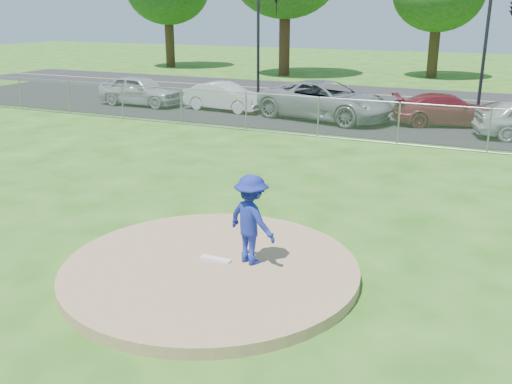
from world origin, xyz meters
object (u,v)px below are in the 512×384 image
Objects in this scene: traffic_signal_center at (512,9)px; pitcher at (251,220)px; traffic_signal_left at (262,33)px; parked_car_darkred at (447,110)px; parked_car_gray at (326,100)px; parked_car_white at (225,97)px; traffic_cone at (251,105)px; parked_car_silver at (140,90)px.

traffic_signal_center reaches higher than pitcher.
parked_car_darkred is at bearing -27.20° from traffic_signal_left.
parked_car_gray is (-6.83, -6.43, -3.77)m from traffic_signal_center.
pitcher reaches higher than parked_car_darkred.
parked_car_white is 5.09m from parked_car_gray.
traffic_cone is at bearing -148.10° from traffic_signal_center.
traffic_cone is at bearing 76.28° from parked_car_darkred.
traffic_signal_left is 1.29× the size of parked_car_silver.
traffic_signal_center is at bearing -34.09° from parked_car_gray.
traffic_signal_left is 7.49m from traffic_cone.
pitcher is at bearing -138.42° from parked_car_silver.
traffic_signal_center is at bearing -37.53° from parked_car_darkred.
pitcher is (-3.33, -21.59, -3.58)m from traffic_signal_center.
traffic_signal_center is 18.14m from parked_car_silver.
pitcher reaches higher than parked_car_white.
pitcher is 0.38× the size of parked_car_silver.
parked_car_white is at bearing -82.43° from traffic_signal_left.
pitcher is at bearing -98.78° from traffic_signal_center.
traffic_cone is at bearing -70.12° from traffic_signal_left.
parked_car_white is (-11.91, -6.21, -3.95)m from traffic_signal_center.
traffic_signal_center is 1.26× the size of parked_car_darkred.
pitcher is at bearing -64.97° from traffic_cone.
parked_car_silver is 0.98× the size of parked_car_darkred.
traffic_signal_left reaches higher than parked_car_darkred.
parked_car_gray is at bearing -54.72° from pitcher.
parked_car_silver is 4.56m from parked_car_white.
pitcher reaches higher than parked_car_gray.
parked_car_gray reaches higher than parked_car_silver.
traffic_cone is at bearing -88.38° from parked_car_silver.
parked_car_darkred is (-1.83, -5.60, -3.96)m from traffic_signal_center.
pitcher is 0.28× the size of parked_car_gray.
parked_car_white reaches higher than parked_car_darkred.
parked_car_darkred reaches higher than traffic_cone.
parked_car_silver is (-13.11, 14.99, -0.28)m from pitcher.
pitcher is 17.61m from parked_car_white.
traffic_signal_left is at bearing -44.18° from pitcher.
parked_car_white is at bearing 100.13° from parked_car_gray.
traffic_signal_center is 1.41× the size of parked_car_white.
parked_car_silver is at bearing -178.78° from traffic_cone.
parked_car_gray is (9.62, 0.17, 0.09)m from parked_car_silver.
parked_car_darkred is at bearing -85.71° from parked_car_silver.
parked_car_white is (4.54, 0.39, -0.09)m from parked_car_silver.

